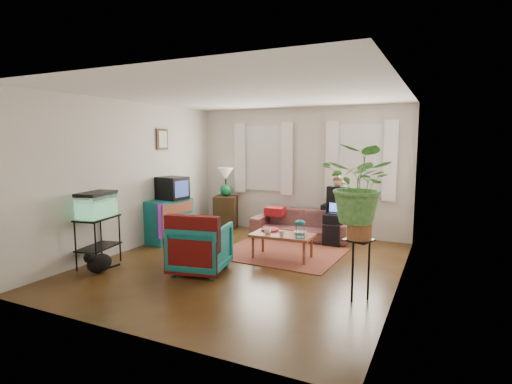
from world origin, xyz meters
The scene contains 31 objects.
floor centered at (0.00, 0.00, 0.00)m, with size 4.50×5.00×0.01m, color #4F2B14.
ceiling centered at (0.00, 0.00, 2.60)m, with size 4.50×5.00×0.01m, color white.
wall_back centered at (0.00, 2.50, 1.30)m, with size 4.50×0.01×2.60m, color silver.
wall_front centered at (0.00, -2.50, 1.30)m, with size 4.50×0.01×2.60m, color silver.
wall_left centered at (-2.25, 0.00, 1.30)m, with size 0.01×5.00×2.60m, color silver.
wall_right centered at (2.25, 0.00, 1.30)m, with size 0.01×5.00×2.60m, color silver.
window_left centered at (-0.80, 2.48, 1.55)m, with size 1.08×0.04×1.38m, color white.
window_right centered at (1.25, 2.48, 1.55)m, with size 1.08×0.04×1.38m, color white.
curtains_left centered at (-0.80, 2.40, 1.55)m, with size 1.36×0.06×1.50m, color white.
curtains_right centered at (1.25, 2.40, 1.55)m, with size 1.36×0.06×1.50m, color white.
picture_frame centered at (-2.21, 0.85, 1.95)m, with size 0.04×0.32×0.40m, color #3D2616.
area_rug centered at (0.26, 0.83, 0.01)m, with size 2.00×1.60×0.01m, color brown.
sofa centered at (0.20, 2.05, 0.38)m, with size 1.92×0.76×0.75m, color brown.
seated_person centered at (0.90, 2.07, 0.57)m, with size 0.48×0.59×1.15m, color black, non-canonical shape.
side_table centered at (-1.65, 2.29, 0.35)m, with size 0.48×0.48×0.70m, color #3A2615.
table_lamp centered at (-1.65, 2.29, 1.00)m, with size 0.36×0.36×0.64m, color white, non-canonical shape.
dresser centered at (-1.99, 0.70, 0.40)m, with size 0.45×0.90×0.81m, color #135473.
crt_tv centered at (-1.96, 0.79, 1.02)m, with size 0.49×0.45×0.43m, color black.
aquarium_stand centered at (-2.00, -1.02, 0.38)m, with size 0.38×0.68×0.76m, color black.
aquarium centered at (-2.00, -1.02, 0.96)m, with size 0.34×0.62×0.40m, color #7FD899.
black_cat centered at (-1.74, -1.25, 0.18)m, with size 0.27×0.41×0.35m, color black.
armchair centered at (-0.45, -0.54, 0.40)m, with size 0.77×0.72×0.79m, color navy.
serape_throw centered at (-0.40, -0.84, 0.56)m, with size 0.79×0.18×0.65m, color #9E0A0A.
coffee_table centered at (0.39, 0.58, 0.21)m, with size 0.99×0.54×0.41m, color brown.
cup_a centered at (0.17, 0.48, 0.46)m, with size 0.11×0.11×0.09m, color white.
cup_b centered at (0.44, 0.42, 0.45)m, with size 0.09×0.09×0.08m, color beige.
bowl centered at (0.66, 0.68, 0.44)m, with size 0.20×0.20×0.05m, color white.
snack_tray centered at (0.12, 0.71, 0.43)m, with size 0.31×0.31×0.04m, color #B21414.
birdcage centered at (0.74, 0.45, 0.56)m, with size 0.16×0.16×0.29m, color #115B6B, non-canonical shape.
plant_stand centered at (1.85, -0.60, 0.37)m, with size 0.31×0.31×0.74m, color black.
potted_plant centered at (1.85, -0.60, 1.26)m, with size 0.85×0.73×0.94m, color #599947.
Camera 1 is at (2.76, -5.35, 1.91)m, focal length 28.00 mm.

